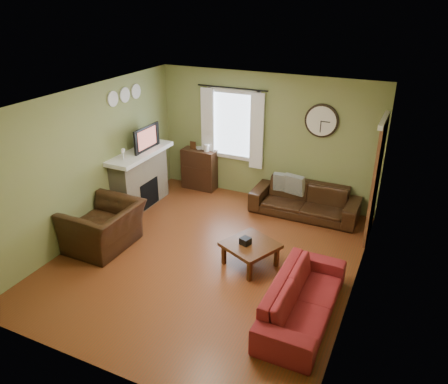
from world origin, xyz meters
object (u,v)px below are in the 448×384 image
at_px(bookshelf, 199,169).
at_px(coffee_table, 250,254).
at_px(sofa_brown, 305,200).
at_px(armchair, 104,227).
at_px(sofa_red, 303,299).

bearing_deg(bookshelf, coffee_table, -47.29).
bearing_deg(bookshelf, sofa_brown, -5.69).
relative_size(bookshelf, sofa_brown, 0.43).
xyz_separation_m(bookshelf, sofa_brown, (2.44, -0.24, -0.15)).
distance_m(sofa_brown, coffee_table, 2.10).
height_order(bookshelf, armchair, bookshelf).
bearing_deg(armchair, sofa_brown, 133.50).
bearing_deg(armchair, bookshelf, 173.82).
distance_m(sofa_red, coffee_table, 1.37).
xyz_separation_m(sofa_brown, coffee_table, (-0.31, -2.07, -0.10)).
bearing_deg(sofa_red, sofa_brown, 15.07).
bearing_deg(coffee_table, bookshelf, 132.71).
height_order(sofa_brown, sofa_red, sofa_brown).
relative_size(bookshelf, sofa_red, 0.45).
distance_m(bookshelf, coffee_table, 3.16).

